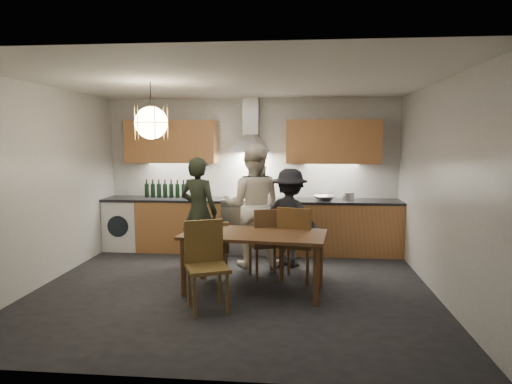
# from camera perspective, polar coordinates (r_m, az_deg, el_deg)

# --- Properties ---
(ground) EXTENTS (5.00, 5.00, 0.00)m
(ground) POSITION_cam_1_polar(r_m,az_deg,el_deg) (5.98, -2.79, -11.92)
(ground) COLOR black
(ground) RESTS_ON ground
(room_shell) EXTENTS (5.02, 4.52, 2.61)m
(room_shell) POSITION_cam_1_polar(r_m,az_deg,el_deg) (5.67, -2.89, 4.66)
(room_shell) COLOR silver
(room_shell) RESTS_ON ground
(counter_run) EXTENTS (5.00, 0.62, 0.90)m
(counter_run) POSITION_cam_1_polar(r_m,az_deg,el_deg) (7.74, -0.57, -4.20)
(counter_run) COLOR #C1824A
(counter_run) RESTS_ON ground
(range_stove) EXTENTS (0.90, 0.60, 0.92)m
(range_stove) POSITION_cam_1_polar(r_m,az_deg,el_deg) (7.74, -0.75, -4.26)
(range_stove) COLOR silver
(range_stove) RESTS_ON ground
(wall_fixtures) EXTENTS (4.30, 0.54, 1.10)m
(wall_fixtures) POSITION_cam_1_polar(r_m,az_deg,el_deg) (7.72, -0.67, 6.40)
(wall_fixtures) COLOR tan
(wall_fixtures) RESTS_ON ground
(pendant_lamp) EXTENTS (0.43, 0.43, 0.70)m
(pendant_lamp) POSITION_cam_1_polar(r_m,az_deg,el_deg) (5.81, -12.97, 8.43)
(pendant_lamp) COLOR black
(pendant_lamp) RESTS_ON ground
(dining_table) EXTENTS (1.84, 1.07, 0.74)m
(dining_table) POSITION_cam_1_polar(r_m,az_deg,el_deg) (5.70, -0.24, -5.98)
(dining_table) COLOR brown
(dining_table) RESTS_ON ground
(chair_back_left) EXTENTS (0.44, 0.44, 0.79)m
(chair_back_left) POSITION_cam_1_polar(r_m,az_deg,el_deg) (6.28, -5.13, -6.71)
(chair_back_left) COLOR brown
(chair_back_left) RESTS_ON ground
(chair_back_mid) EXTENTS (0.57, 0.57, 0.98)m
(chair_back_mid) POSITION_cam_1_polar(r_m,az_deg,el_deg) (6.19, 1.52, -5.87)
(chair_back_mid) COLOR brown
(chair_back_mid) RESTS_ON ground
(chair_back_right) EXTENTS (0.57, 0.57, 1.02)m
(chair_back_right) POSITION_cam_1_polar(r_m,az_deg,el_deg) (6.09, 5.04, -5.90)
(chair_back_right) COLOR brown
(chair_back_right) RESTS_ON ground
(chair_front) EXTENTS (0.58, 0.58, 0.99)m
(chair_front) POSITION_cam_1_polar(r_m,az_deg,el_deg) (5.21, -6.30, -8.27)
(chair_front) COLOR brown
(chair_front) RESTS_ON ground
(person_left) EXTENTS (0.69, 0.57, 1.64)m
(person_left) POSITION_cam_1_polar(r_m,az_deg,el_deg) (6.87, -7.17, -2.49)
(person_left) COLOR black
(person_left) RESTS_ON ground
(person_mid) EXTENTS (0.90, 0.71, 1.83)m
(person_mid) POSITION_cam_1_polar(r_m,az_deg,el_deg) (6.83, -0.40, -1.70)
(person_mid) COLOR beige
(person_mid) RESTS_ON ground
(person_right) EXTENTS (1.09, 0.87, 1.47)m
(person_right) POSITION_cam_1_polar(r_m,az_deg,el_deg) (6.84, 4.26, -3.22)
(person_right) COLOR black
(person_right) RESTS_ON ground
(mixing_bowl) EXTENTS (0.43, 0.43, 0.08)m
(mixing_bowl) POSITION_cam_1_polar(r_m,az_deg,el_deg) (7.58, 8.49, -0.74)
(mixing_bowl) COLOR #A9A8AC
(mixing_bowl) RESTS_ON counter_run
(stock_pot) EXTENTS (0.24, 0.24, 0.13)m
(stock_pot) POSITION_cam_1_polar(r_m,az_deg,el_deg) (7.61, 11.44, -0.58)
(stock_pot) COLOR #BABBBE
(stock_pot) RESTS_ON counter_run
(wine_bottles) EXTENTS (0.73, 0.07, 0.31)m
(wine_bottles) POSITION_cam_1_polar(r_m,az_deg,el_deg) (8.03, -11.30, 0.42)
(wine_bottles) COLOR black
(wine_bottles) RESTS_ON counter_run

